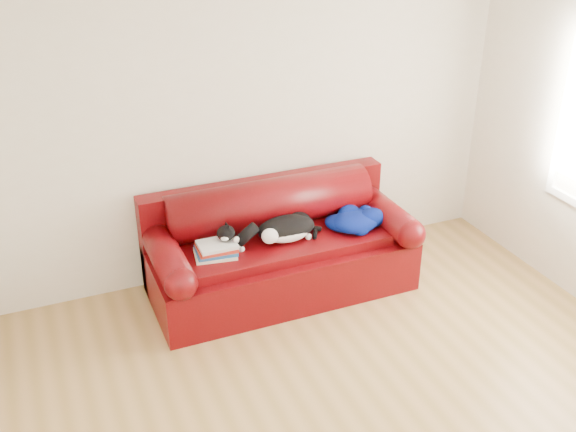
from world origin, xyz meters
The scene contains 7 objects.
ground centered at (0.00, 0.00, 0.00)m, with size 4.50×4.50×0.00m, color olive.
room_shell centered at (0.12, 0.02, 1.67)m, with size 4.52×4.02×2.61m.
sofa_base centered at (0.09, 1.49, 0.24)m, with size 2.10×0.90×0.50m.
sofa_back centered at (0.09, 1.74, 0.54)m, with size 2.10×1.01×0.88m.
book_stack centered at (-0.48, 1.41, 0.55)m, with size 0.34×0.28×0.10m.
cat centered at (0.10, 1.43, 0.59)m, with size 0.69×0.38×0.25m.
blanket centered at (0.71, 1.41, 0.56)m, with size 0.55×0.45×0.15m.
Camera 1 is at (-1.68, -2.86, 3.08)m, focal length 42.00 mm.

